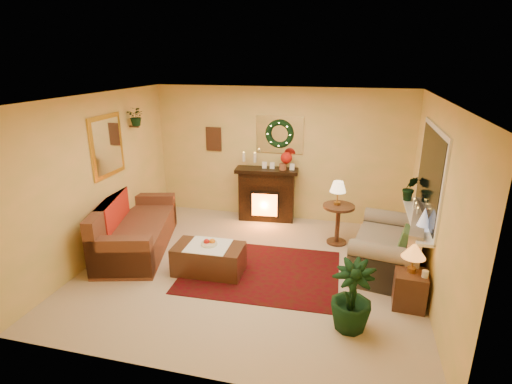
% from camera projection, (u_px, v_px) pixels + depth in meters
% --- Properties ---
extents(floor, '(5.00, 5.00, 0.00)m').
position_uv_depth(floor, '(251.00, 269.00, 6.18)').
color(floor, beige).
rests_on(floor, ground).
extents(ceiling, '(5.00, 5.00, 0.00)m').
position_uv_depth(ceiling, '(250.00, 98.00, 5.34)').
color(ceiling, white).
rests_on(ceiling, ground).
extents(wall_back, '(5.00, 5.00, 0.00)m').
position_uv_depth(wall_back, '(279.00, 155.00, 7.83)').
color(wall_back, '#EFD88C').
rests_on(wall_back, ground).
extents(wall_front, '(5.00, 5.00, 0.00)m').
position_uv_depth(wall_front, '(188.00, 264.00, 3.69)').
color(wall_front, '#EFD88C').
rests_on(wall_front, ground).
extents(wall_left, '(4.50, 4.50, 0.00)m').
position_uv_depth(wall_left, '(98.00, 178.00, 6.33)').
color(wall_left, '#EFD88C').
rests_on(wall_left, ground).
extents(wall_right, '(4.50, 4.50, 0.00)m').
position_uv_depth(wall_right, '(436.00, 204.00, 5.18)').
color(wall_right, '#EFD88C').
rests_on(wall_right, ground).
extents(area_rug, '(2.40, 1.84, 0.01)m').
position_uv_depth(area_rug, '(261.00, 271.00, 6.11)').
color(area_rug, maroon).
rests_on(area_rug, floor).
extents(sofa, '(1.47, 2.31, 0.92)m').
position_uv_depth(sofa, '(137.00, 225.00, 6.72)').
color(sofa, brown).
rests_on(sofa, floor).
extents(red_throw, '(0.73, 1.18, 0.02)m').
position_uv_depth(red_throw, '(136.00, 220.00, 6.85)').
color(red_throw, red).
rests_on(red_throw, sofa).
extents(fireplace, '(1.11, 0.45, 0.99)m').
position_uv_depth(fireplace, '(267.00, 193.00, 7.92)').
color(fireplace, black).
rests_on(fireplace, floor).
extents(poinsettia, '(0.22, 0.22, 0.22)m').
position_uv_depth(poinsettia, '(286.00, 158.00, 7.58)').
color(poinsettia, '#AE150D').
rests_on(poinsettia, fireplace).
extents(mantel_candle_a, '(0.06, 0.06, 0.17)m').
position_uv_depth(mantel_candle_a, '(244.00, 157.00, 7.81)').
color(mantel_candle_a, white).
rests_on(mantel_candle_a, fireplace).
extents(mantel_candle_b, '(0.06, 0.06, 0.19)m').
position_uv_depth(mantel_candle_b, '(255.00, 158.00, 7.75)').
color(mantel_candle_b, white).
rests_on(mantel_candle_b, fireplace).
extents(mantel_mirror, '(0.92, 0.02, 0.72)m').
position_uv_depth(mantel_mirror, '(280.00, 135.00, 7.68)').
color(mantel_mirror, white).
rests_on(mantel_mirror, wall_back).
extents(wreath, '(0.55, 0.11, 0.55)m').
position_uv_depth(wreath, '(279.00, 134.00, 7.64)').
color(wreath, '#194719').
rests_on(wreath, wall_back).
extents(wall_art, '(0.32, 0.03, 0.48)m').
position_uv_depth(wall_art, '(214.00, 139.00, 8.04)').
color(wall_art, '#381E11').
rests_on(wall_art, wall_back).
extents(gold_mirror, '(0.03, 0.84, 1.00)m').
position_uv_depth(gold_mirror, '(107.00, 146.00, 6.46)').
color(gold_mirror, gold).
rests_on(gold_mirror, wall_left).
extents(hanging_plant, '(0.33, 0.28, 0.36)m').
position_uv_depth(hanging_plant, '(137.00, 125.00, 7.05)').
color(hanging_plant, '#194719').
rests_on(hanging_plant, wall_left).
extents(loveseat, '(1.20, 1.76, 0.94)m').
position_uv_depth(loveseat, '(388.00, 243.00, 6.11)').
color(loveseat, gray).
rests_on(loveseat, floor).
extents(window_frame, '(0.03, 1.86, 1.36)m').
position_uv_depth(window_frame, '(430.00, 174.00, 5.61)').
color(window_frame, white).
rests_on(window_frame, wall_right).
extents(window_glass, '(0.02, 1.70, 1.22)m').
position_uv_depth(window_glass, '(429.00, 174.00, 5.62)').
color(window_glass, black).
rests_on(window_glass, wall_right).
extents(window_sill, '(0.22, 1.86, 0.04)m').
position_uv_depth(window_sill, '(416.00, 218.00, 5.86)').
color(window_sill, white).
rests_on(window_sill, wall_right).
extents(mini_tree, '(0.21, 0.21, 0.32)m').
position_uv_depth(mini_tree, '(424.00, 219.00, 5.40)').
color(mini_tree, white).
rests_on(mini_tree, window_sill).
extents(sill_plant, '(0.30, 0.24, 0.54)m').
position_uv_depth(sill_plant, '(410.00, 189.00, 6.47)').
color(sill_plant, black).
rests_on(sill_plant, window_sill).
extents(side_table_round, '(0.56, 0.56, 0.71)m').
position_uv_depth(side_table_round, '(337.00, 226.00, 6.96)').
color(side_table_round, '#4D301C').
rests_on(side_table_round, floor).
extents(lamp_cream, '(0.28, 0.28, 0.42)m').
position_uv_depth(lamp_cream, '(337.00, 195.00, 6.81)').
color(lamp_cream, '#E7C286').
rests_on(lamp_cream, side_table_round).
extents(end_table_square, '(0.42, 0.42, 0.49)m').
position_uv_depth(end_table_square, '(410.00, 288.00, 5.19)').
color(end_table_square, black).
rests_on(end_table_square, floor).
extents(lamp_tiffany, '(0.30, 0.30, 0.44)m').
position_uv_depth(lamp_tiffany, '(414.00, 254.00, 5.06)').
color(lamp_tiffany, orange).
rests_on(lamp_tiffany, end_table_square).
extents(coffee_table, '(1.06, 0.60, 0.44)m').
position_uv_depth(coffee_table, '(209.00, 260.00, 6.04)').
color(coffee_table, black).
rests_on(coffee_table, floor).
extents(fruit_bowl, '(0.25, 0.25, 0.06)m').
position_uv_depth(fruit_bowl, '(209.00, 244.00, 5.98)').
color(fruit_bowl, beige).
rests_on(fruit_bowl, coffee_table).
extents(floor_palm, '(1.84, 1.84, 2.66)m').
position_uv_depth(floor_palm, '(352.00, 296.00, 4.70)').
color(floor_palm, '#173B1D').
rests_on(floor_palm, floor).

